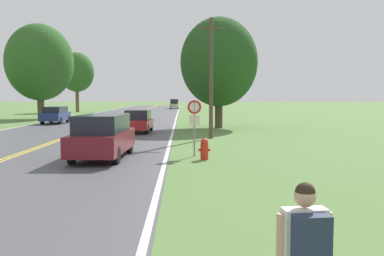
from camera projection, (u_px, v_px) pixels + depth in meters
The scene contains 11 objects.
hitchhiker_person at pixel (306, 248), 3.91m from camera, with size 0.56×0.41×1.64m.
fire_hydrant at pixel (204, 149), 15.94m from camera, with size 0.47×0.31×0.84m.
traffic_sign at pixel (194, 114), 16.77m from camera, with size 0.60×0.10×2.34m.
utility_pole_midground at pixel (211, 76), 23.91m from camera, with size 1.80×0.24×7.07m.
tree_left_verge at pixel (40, 63), 45.37m from camera, with size 7.42×7.42×10.59m.
tree_right_cluster at pixel (219, 62), 32.03m from camera, with size 6.09×6.09×8.72m.
tree_far_back at pixel (77, 72), 65.72m from camera, with size 5.54×5.54×9.67m.
car_maroon_van_approaching at pixel (103, 136), 16.25m from camera, with size 2.02×4.75×1.76m.
car_red_sedan_mid_near at pixel (138, 121), 28.19m from camera, with size 1.89×4.27×1.56m.
car_dark_blue_suv_mid_far at pixel (55, 114), 37.47m from camera, with size 1.80×4.07×1.57m.
car_champagne_van_receding at pixel (175, 104), 85.06m from camera, with size 1.92×4.61×2.02m.
Camera 1 is at (6.99, 0.73, 2.46)m, focal length 38.00 mm.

